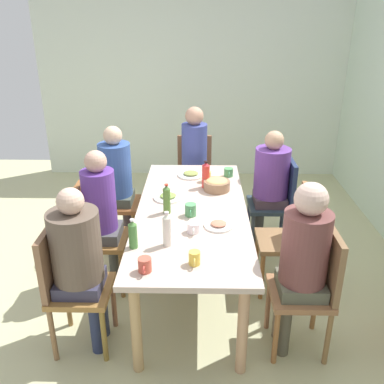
{
  "coord_description": "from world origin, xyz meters",
  "views": [
    {
      "loc": [
        3.04,
        0.06,
        2.19
      ],
      "look_at": [
        0.0,
        0.0,
        0.87
      ],
      "focal_mm": 39.65,
      "sensor_mm": 36.0,
      "label": 1
    }
  ],
  "objects": [
    {
      "name": "ground_plane",
      "position": [
        0.0,
        0.0,
        0.0
      ],
      "size": [
        6.49,
        6.49,
        0.0
      ],
      "primitive_type": "plane",
      "color": "#BCBC8D"
    },
    {
      "name": "wall_left",
      "position": [
        -2.77,
        0.0,
        1.3
      ],
      "size": [
        0.12,
        4.19,
        2.6
      ],
      "primitive_type": "cube",
      "color": "silver",
      "rests_on": "ground_plane"
    },
    {
      "name": "dining_table",
      "position": [
        0.0,
        0.0,
        0.65
      ],
      "size": [
        2.07,
        0.87,
        0.72
      ],
      "color": "#C4AB9C",
      "rests_on": "ground_plane"
    },
    {
      "name": "chair_0",
      "position": [
        -1.41,
        0.0,
        0.51
      ],
      "size": [
        0.4,
        0.4,
        0.9
      ],
      "color": "olive",
      "rests_on": "ground_plane"
    },
    {
      "name": "person_0",
      "position": [
        -1.32,
        0.0,
        0.74
      ],
      "size": [
        0.3,
        0.3,
        1.26
      ],
      "color": "#41393F",
      "rests_on": "ground_plane"
    },
    {
      "name": "chair_1",
      "position": [
        -0.69,
        0.81,
        0.51
      ],
      "size": [
        0.4,
        0.4,
        0.9
      ],
      "color": "#273644",
      "rests_on": "ground_plane"
    },
    {
      "name": "person_1",
      "position": [
        -0.69,
        0.73,
        0.71
      ],
      "size": [
        0.33,
        0.33,
        1.18
      ],
      "color": "#3F4042",
      "rests_on": "ground_plane"
    },
    {
      "name": "chair_2",
      "position": [
        0.69,
        -0.81,
        0.51
      ],
      "size": [
        0.4,
        0.4,
        0.9
      ],
      "color": "olive",
      "rests_on": "ground_plane"
    },
    {
      "name": "person_2",
      "position": [
        0.69,
        -0.73,
        0.72
      ],
      "size": [
        0.33,
        0.33,
        1.19
      ],
      "color": "#2B334B",
      "rests_on": "ground_plane"
    },
    {
      "name": "chair_3",
      "position": [
        0.0,
        -0.81,
        0.51
      ],
      "size": [
        0.4,
        0.4,
        0.9
      ],
      "color": "brown",
      "rests_on": "ground_plane"
    },
    {
      "name": "person_3",
      "position": [
        0.0,
        -0.72,
        0.7
      ],
      "size": [
        0.3,
        0.3,
        1.21
      ],
      "color": "#383E43",
      "rests_on": "ground_plane"
    },
    {
      "name": "chair_4",
      "position": [
        0.69,
        0.81,
        0.51
      ],
      "size": [
        0.4,
        0.4,
        0.9
      ],
      "color": "#946340",
      "rests_on": "ground_plane"
    },
    {
      "name": "person_4",
      "position": [
        0.69,
        0.73,
        0.74
      ],
      "size": [
        0.31,
        0.31,
        1.24
      ],
      "color": "#504B3B",
      "rests_on": "ground_plane"
    },
    {
      "name": "chair_5",
      "position": [
        0.0,
        0.81,
        0.51
      ],
      "size": [
        0.4,
        0.4,
        0.9
      ],
      "color": "olive",
      "rests_on": "ground_plane"
    },
    {
      "name": "chair_6",
      "position": [
        -0.69,
        -0.81,
        0.51
      ],
      "size": [
        0.4,
        0.4,
        0.9
      ],
      "color": "#95582F",
      "rests_on": "ground_plane"
    },
    {
      "name": "person_6",
      "position": [
        -0.69,
        -0.72,
        0.72
      ],
      "size": [
        0.3,
        0.3,
        1.22
      ],
      "color": "#3A3B3D",
      "rests_on": "ground_plane"
    },
    {
      "name": "plate_0",
      "position": [
        -0.21,
        -0.2,
        0.74
      ],
      "size": [
        0.25,
        0.25,
        0.04
      ],
      "color": "white",
      "rests_on": "dining_table"
    },
    {
      "name": "plate_1",
      "position": [
        0.29,
        0.2,
        0.74
      ],
      "size": [
        0.21,
        0.21,
        0.04
      ],
      "color": "silver",
      "rests_on": "dining_table"
    },
    {
      "name": "plate_2",
      "position": [
        -0.74,
        -0.02,
        0.74
      ],
      "size": [
        0.25,
        0.25,
        0.04
      ],
      "color": "silver",
      "rests_on": "dining_table"
    },
    {
      "name": "bowl_0",
      "position": [
        -0.4,
        0.21,
        0.78
      ],
      "size": [
        0.23,
        0.23,
        0.11
      ],
      "color": "#976E4F",
      "rests_on": "dining_table"
    },
    {
      "name": "cup_0",
      "position": [
        -0.73,
        0.33,
        0.76
      ],
      "size": [
        0.12,
        0.09,
        0.08
      ],
      "color": "#4D9257",
      "rests_on": "dining_table"
    },
    {
      "name": "cup_1",
      "position": [
        -0.6,
        0.12,
        0.77
      ],
      "size": [
        0.11,
        0.08,
        0.09
      ],
      "color": "#EFC554",
      "rests_on": "dining_table"
    },
    {
      "name": "cup_2",
      "position": [
        0.38,
        0.02,
        0.76
      ],
      "size": [
        0.13,
        0.09,
        0.07
      ],
      "color": "white",
      "rests_on": "dining_table"
    },
    {
      "name": "cup_3",
      "position": [
        0.87,
        -0.27,
        0.77
      ],
      "size": [
        0.12,
        0.08,
        0.09
      ],
      "color": "#C85442",
      "rests_on": "dining_table"
    },
    {
      "name": "cup_4",
      "position": [
        0.79,
        0.03,
        0.77
      ],
      "size": [
        0.11,
        0.07,
        0.09
      ],
      "color": "yellow",
      "rests_on": "dining_table"
    },
    {
      "name": "cup_5",
      "position": [
        0.11,
        -0.01,
        0.77
      ],
      "size": [
        0.12,
        0.09,
        0.1
      ],
      "color": "#50945D",
      "rests_on": "dining_table"
    },
    {
      "name": "bottle_0",
      "position": [
        0.59,
        -0.38,
        0.82
      ],
      "size": [
        0.06,
        0.06,
        0.21
      ],
      "color": "#43803A",
      "rests_on": "dining_table"
    },
    {
      "name": "bottle_1",
      "position": [
        0.06,
        -0.19,
        0.84
      ],
      "size": [
        0.06,
        0.06,
        0.24
      ],
      "color": "#51792F",
      "rests_on": "dining_table"
    },
    {
      "name": "bottle_2",
      "position": [
        -0.46,
        0.11,
        0.84
      ],
      "size": [
        0.07,
        0.07,
        0.25
      ],
      "color": "red",
      "rests_on": "dining_table"
    },
    {
      "name": "bottle_3",
      "position": [
        0.56,
        -0.16,
        0.84
      ],
      "size": [
        0.06,
        0.06,
        0.25
      ],
      "color": "silver",
      "rests_on": "dining_table"
    }
  ]
}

